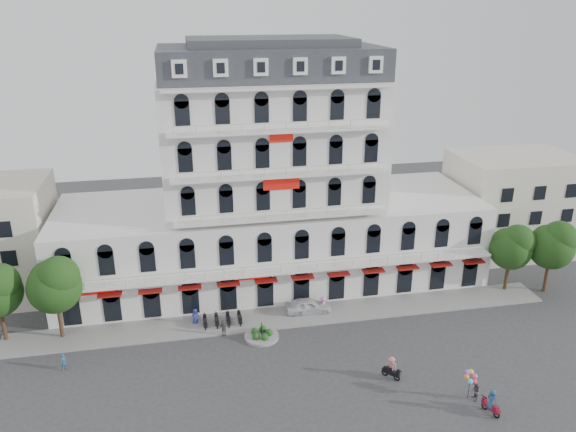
% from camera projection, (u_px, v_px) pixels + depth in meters
% --- Properties ---
extents(ground, '(120.00, 120.00, 0.00)m').
position_uv_depth(ground, '(308.00, 373.00, 46.80)').
color(ground, '#38383A').
rests_on(ground, ground).
extents(sidewalk, '(53.00, 4.00, 0.16)m').
position_uv_depth(sidewalk, '(287.00, 317.00, 55.02)').
color(sidewalk, gray).
rests_on(sidewalk, ground).
extents(main_building, '(45.00, 15.00, 25.80)m').
position_uv_depth(main_building, '(271.00, 193.00, 59.74)').
color(main_building, silver).
rests_on(main_building, ground).
extents(flank_building_east, '(14.00, 10.00, 12.00)m').
position_uv_depth(flank_building_east, '(511.00, 203.00, 68.40)').
color(flank_building_east, beige).
rests_on(flank_building_east, ground).
extents(traffic_island, '(3.20, 3.20, 1.60)m').
position_uv_depth(traffic_island, '(262.00, 335.00, 51.67)').
color(traffic_island, gray).
rests_on(traffic_island, ground).
extents(parked_scooter_row, '(4.40, 1.80, 1.10)m').
position_uv_depth(parked_scooter_row, '(223.00, 325.00, 53.72)').
color(parked_scooter_row, black).
rests_on(parked_scooter_row, ground).
extents(tree_west_inner, '(4.76, 4.76, 8.25)m').
position_uv_depth(tree_west_inner, '(54.00, 283.00, 49.69)').
color(tree_west_inner, '#382314').
rests_on(tree_west_inner, ground).
extents(tree_east_inner, '(4.40, 4.37, 7.57)m').
position_uv_depth(tree_east_inner, '(512.00, 246.00, 58.42)').
color(tree_east_inner, '#382314').
rests_on(tree_east_inner, ground).
extents(tree_east_outer, '(4.65, 4.65, 8.05)m').
position_uv_depth(tree_east_outer, '(553.00, 244.00, 58.10)').
color(tree_east_outer, '#382314').
rests_on(tree_east_outer, ground).
extents(parked_car, '(4.64, 2.08, 1.55)m').
position_uv_depth(parked_car, '(308.00, 306.00, 55.63)').
color(parked_car, silver).
rests_on(parked_car, ground).
extents(rider_east, '(0.85, 1.64, 2.13)m').
position_uv_depth(rider_east, '(492.00, 402.00, 41.86)').
color(rider_east, maroon).
rests_on(rider_east, ground).
extents(rider_center, '(1.25, 1.36, 2.04)m').
position_uv_depth(rider_center, '(391.00, 367.00, 45.82)').
color(rider_center, black).
rests_on(rider_center, ground).
extents(pedestrian_left, '(0.86, 0.63, 1.63)m').
position_uv_depth(pedestrian_left, '(195.00, 317.00, 53.62)').
color(pedestrian_left, navy).
rests_on(pedestrian_left, ground).
extents(pedestrian_mid, '(0.98, 0.43, 1.65)m').
position_uv_depth(pedestrian_mid, '(224.00, 328.00, 51.70)').
color(pedestrian_mid, '#4C4D53').
rests_on(pedestrian_mid, ground).
extents(pedestrian_right, '(1.16, 1.15, 1.61)m').
position_uv_depth(pedestrian_right, '(323.00, 304.00, 55.89)').
color(pedestrian_right, pink).
rests_on(pedestrian_right, ground).
extents(pedestrian_far, '(0.64, 0.65, 1.50)m').
position_uv_depth(pedestrian_far, '(64.00, 362.00, 47.01)').
color(pedestrian_far, '#2A5880').
rests_on(pedestrian_far, ground).
extents(balloon_vendor, '(1.29, 1.22, 2.45)m').
position_uv_depth(balloon_vendor, '(473.00, 385.00, 43.26)').
color(balloon_vendor, '#58575E').
rests_on(balloon_vendor, ground).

